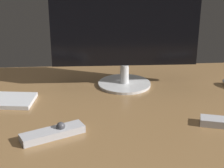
% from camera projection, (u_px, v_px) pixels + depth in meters
% --- Properties ---
extents(desk, '(1.40, 0.84, 0.02)m').
position_uv_depth(desk, '(103.00, 106.00, 1.25)').
color(desk, olive).
rests_on(desk, ground).
extents(monitor, '(0.55, 0.21, 0.40)m').
position_uv_depth(monitor, '(125.00, 31.00, 1.33)').
color(monitor, silver).
rests_on(monitor, desk).
extents(media_remote, '(0.19, 0.12, 0.04)m').
position_uv_depth(media_remote, '(53.00, 133.00, 1.03)').
color(media_remote, '#B7B7BC').
rests_on(media_remote, desk).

